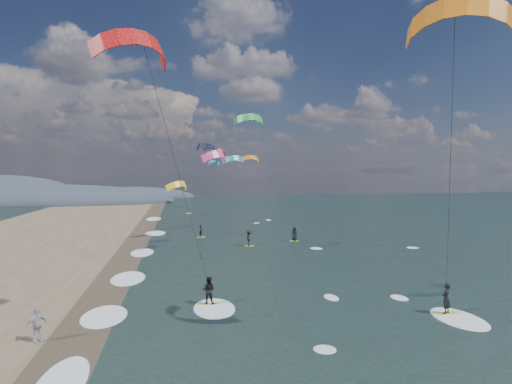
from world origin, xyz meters
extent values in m
plane|color=black|center=(0.00, 0.00, 0.00)|extent=(260.00, 260.00, 0.00)
cube|color=#382D23|center=(-12.00, 10.00, 0.00)|extent=(3.00, 240.00, 0.00)
ellipsoid|color=#3D4756|center=(-40.00, 100.00, 0.00)|extent=(64.00, 24.00, 10.00)
ellipsoid|color=#3D4756|center=(-22.00, 120.00, 0.00)|extent=(40.00, 18.00, 7.00)
cube|color=#ACF22A|center=(8.94, 2.73, 0.03)|extent=(1.50, 0.45, 0.06)
imported|color=black|center=(8.94, 2.73, 0.99)|extent=(0.80, 0.72, 1.84)
ellipsoid|color=white|center=(9.24, 1.93, 0.00)|extent=(2.60, 4.20, 0.12)
cylinder|color=black|center=(6.94, -0.27, 8.48)|extent=(0.02, 0.02, 16.07)
cube|color=#ACF22A|center=(-4.98, 7.14, 0.03)|extent=(1.38, 0.42, 0.06)
imported|color=black|center=(-4.98, 7.14, 0.94)|extent=(1.02, 0.90, 1.75)
ellipsoid|color=white|center=(-4.68, 6.34, 0.00)|extent=(2.60, 4.20, 0.12)
cylinder|color=black|center=(-6.73, 4.14, 8.12)|extent=(0.02, 0.02, 15.30)
cube|color=#ACF22A|center=(1.02, 27.77, 0.03)|extent=(1.10, 0.35, 0.05)
imported|color=black|center=(1.02, 27.77, 0.93)|extent=(0.68, 1.15, 1.77)
cube|color=#ACF22A|center=(7.10, 30.41, 0.03)|extent=(1.10, 0.35, 0.05)
imported|color=black|center=(7.10, 30.41, 0.88)|extent=(0.87, 0.63, 1.67)
cube|color=#ACF22A|center=(-4.10, 35.19, 0.03)|extent=(1.10, 0.35, 0.05)
imported|color=black|center=(-4.10, 35.19, 0.83)|extent=(0.41, 0.60, 1.57)
ellipsoid|color=white|center=(-10.80, -2.00, 0.00)|extent=(2.40, 5.40, 0.11)
ellipsoid|color=white|center=(-10.80, 6.00, 0.00)|extent=(2.40, 5.40, 0.11)
ellipsoid|color=white|center=(-10.80, 15.00, 0.00)|extent=(2.40, 5.40, 0.11)
ellipsoid|color=white|center=(-10.80, 26.00, 0.00)|extent=(2.40, 5.40, 0.11)
ellipsoid|color=white|center=(-10.80, 40.00, 0.00)|extent=(2.40, 5.40, 0.11)
ellipsoid|color=white|center=(-10.80, 58.00, 0.00)|extent=(2.40, 5.40, 0.11)
imported|color=#B4B7C0|center=(-13.91, 2.62, 0.87)|extent=(1.03, 1.03, 1.75)
camera|label=1|loc=(-6.76, -20.13, 8.64)|focal=30.00mm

